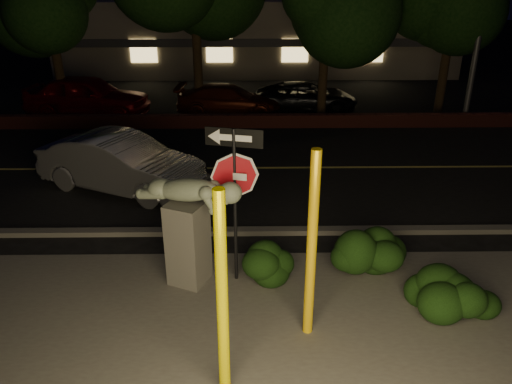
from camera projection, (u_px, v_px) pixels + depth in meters
ground at (262, 138)px, 17.91m from camera, size 90.00×90.00×0.00m
patio at (279, 352)px, 7.87m from camera, size 14.00×6.00×0.02m
road at (264, 168)px, 15.17m from camera, size 80.00×8.00×0.01m
lane_marking at (264, 168)px, 15.17m from camera, size 80.00×0.12×0.00m
curb at (270, 231)px, 11.41m from camera, size 80.00×0.25×0.12m
brick_wall at (261, 121)px, 18.99m from camera, size 40.00×0.35×0.50m
parking_lot at (258, 93)px, 24.30m from camera, size 40.00×12.00×0.01m
building at (256, 32)px, 30.77m from camera, size 22.00×10.20×4.00m
yellow_pole_left at (222, 300)px, 6.50m from camera, size 0.16×0.16×3.18m
yellow_pole_right at (312, 248)px, 7.68m from camera, size 0.16×0.16×3.22m
signpost at (235, 176)px, 8.86m from camera, size 1.01×0.27×3.05m
sculpture at (188, 218)px, 9.12m from camera, size 2.02×1.29×2.23m
hedge_center at (292, 260)px, 9.50m from camera, size 1.98×1.31×0.94m
hedge_right at (371, 248)px, 9.76m from camera, size 1.71×0.95×1.10m
hedge_far_right at (456, 288)px, 8.62m from camera, size 1.43×0.89×0.99m
silver_sedan at (121, 163)px, 13.41m from camera, size 4.87×3.38×1.52m
parked_car_red at (87, 96)px, 20.16m from camera, size 5.16×2.61×1.69m
parked_car_darkred at (229, 100)px, 20.51m from camera, size 4.38×2.00×1.24m
parked_car_dark at (306, 97)px, 21.14m from camera, size 4.38×2.23×1.18m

